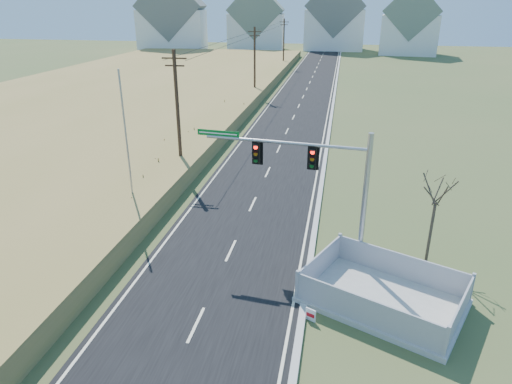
# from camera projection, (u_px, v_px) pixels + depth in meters

# --- Properties ---
(ground) EXTENTS (260.00, 260.00, 0.00)m
(ground) POSITION_uv_depth(u_px,v_px,m) (210.00, 297.00, 20.15)
(ground) COLOR #415529
(ground) RESTS_ON ground
(road) EXTENTS (8.00, 180.00, 0.06)m
(road) POSITION_uv_depth(u_px,v_px,m) (306.00, 92.00, 65.45)
(road) COLOR black
(road) RESTS_ON ground
(curb) EXTENTS (0.30, 180.00, 0.18)m
(curb) POSITION_uv_depth(u_px,v_px,m) (335.00, 92.00, 64.73)
(curb) COLOR #B2AFA8
(curb) RESTS_ON ground
(reed_marsh) EXTENTS (38.00, 110.00, 1.30)m
(reed_marsh) POSITION_uv_depth(u_px,v_px,m) (118.00, 94.00, 60.21)
(reed_marsh) COLOR #9C7E46
(reed_marsh) RESTS_ON ground
(utility_pole_near) EXTENTS (1.80, 0.26, 9.00)m
(utility_pole_near) POSITION_uv_depth(u_px,v_px,m) (178.00, 111.00, 33.03)
(utility_pole_near) COLOR #422D1E
(utility_pole_near) RESTS_ON ground
(utility_pole_mid) EXTENTS (1.80, 0.26, 9.00)m
(utility_pole_mid) POSITION_uv_depth(u_px,v_px,m) (255.00, 61.00, 60.22)
(utility_pole_mid) COLOR #422D1E
(utility_pole_mid) RESTS_ON ground
(utility_pole_far) EXTENTS (1.80, 0.26, 9.00)m
(utility_pole_far) POSITION_uv_depth(u_px,v_px,m) (284.00, 43.00, 87.41)
(utility_pole_far) COLOR #422D1E
(utility_pole_far) RESTS_ON ground
(condo_nw) EXTENTS (17.69, 13.38, 19.05)m
(condo_nw) POSITION_uv_depth(u_px,v_px,m) (172.00, 20.00, 114.23)
(condo_nw) COLOR white
(condo_nw) RESTS_ON ground
(condo_nnw) EXTENTS (14.93, 11.17, 17.03)m
(condo_nnw) POSITION_uv_depth(u_px,v_px,m) (256.00, 22.00, 118.39)
(condo_nnw) COLOR white
(condo_nnw) RESTS_ON ground
(condo_n) EXTENTS (15.27, 10.20, 18.54)m
(condo_n) POSITION_uv_depth(u_px,v_px,m) (335.00, 19.00, 118.37)
(condo_n) COLOR white
(condo_n) RESTS_ON ground
(condo_ne) EXTENTS (14.12, 10.51, 16.52)m
(condo_ne) POSITION_uv_depth(u_px,v_px,m) (410.00, 25.00, 108.37)
(condo_ne) COLOR white
(condo_ne) RESTS_ON ground
(traffic_signal_mast) EXTENTS (8.46, 1.18, 6.77)m
(traffic_signal_mast) POSITION_uv_depth(u_px,v_px,m) (326.00, 183.00, 21.31)
(traffic_signal_mast) COLOR #9EA0A5
(traffic_signal_mast) RESTS_ON ground
(fence_enclosure) EXTENTS (7.67, 6.67, 1.47)m
(fence_enclosure) POSITION_uv_depth(u_px,v_px,m) (382.00, 298.00, 19.60)
(fence_enclosure) COLOR #B7B5AD
(fence_enclosure) RESTS_ON ground
(open_sign) EXTENTS (0.43, 0.24, 0.56)m
(open_sign) POSITION_uv_depth(u_px,v_px,m) (311.00, 315.00, 18.51)
(open_sign) COLOR white
(open_sign) RESTS_ON ground
(flagpole) EXTENTS (0.39, 0.39, 8.65)m
(flagpole) POSITION_uv_depth(u_px,v_px,m) (129.00, 159.00, 26.90)
(flagpole) COLOR #B7B5AD
(flagpole) RESTS_ON ground
(bare_tree) EXTENTS (1.84, 1.84, 4.88)m
(bare_tree) POSITION_uv_depth(u_px,v_px,m) (438.00, 189.00, 21.37)
(bare_tree) COLOR #4C3F33
(bare_tree) RESTS_ON ground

